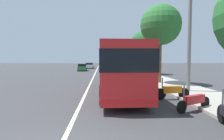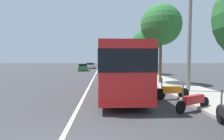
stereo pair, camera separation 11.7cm
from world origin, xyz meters
The scene contains 10 objects.
sidewalk_curb centered at (10.00, -7.40, 0.07)m, with size 110.00×3.60×0.14m, color #9E998E.
lane_divider_line centered at (10.00, 0.00, 0.00)m, with size 110.00×0.16×0.01m, color silver.
coach_bus centered at (8.81, -2.24, 1.84)m, with size 11.05×2.53×3.19m.
motorcycle_far_end centered at (3.91, -5.31, 0.46)m, with size 1.08×2.03×1.23m.
motorcycle_nearest_curb centered at (6.29, -5.23, 0.49)m, with size 0.35×2.14×1.28m.
car_ahead_same_lane centered at (42.93, 2.01, 0.71)m, with size 4.77×2.20×1.47m.
car_behind_bus centered at (33.47, 2.91, 0.67)m, with size 4.36×2.06×1.43m.
roadside_tree_mid_block centered at (13.00, -6.68, 5.59)m, with size 3.83×3.83×7.52m.
roadside_tree_far_block centered at (24.40, -7.82, 4.64)m, with size 4.40×4.40×6.86m.
utility_pole centered at (8.34, -7.20, 4.08)m, with size 0.25×0.25×8.15m, color slate.
Camera 2 is at (-4.01, -1.23, 2.35)m, focal length 29.03 mm.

